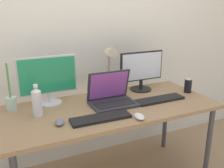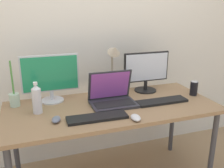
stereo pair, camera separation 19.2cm
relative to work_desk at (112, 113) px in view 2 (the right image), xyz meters
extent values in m
cube|color=silver|center=(0.00, 0.59, 0.62)|extent=(7.00, 0.08, 2.60)
cylinder|color=#424247|center=(0.77, -0.31, -0.32)|extent=(0.04, 0.04, 0.71)
cylinder|color=#424247|center=(-0.77, 0.31, -0.32)|extent=(0.04, 0.04, 0.71)
cylinder|color=#424247|center=(0.77, 0.31, -0.32)|extent=(0.04, 0.04, 0.71)
cube|color=#93704C|center=(0.00, 0.00, 0.05)|extent=(1.66, 0.73, 0.03)
cylinder|color=silver|center=(-0.44, 0.26, 0.07)|extent=(0.19, 0.19, 0.01)
cylinder|color=silver|center=(-0.44, 0.26, 0.11)|extent=(0.03, 0.03, 0.08)
cube|color=silver|center=(-0.44, 0.26, 0.30)|extent=(0.46, 0.02, 0.30)
cube|color=#1E8C59|center=(-0.44, 0.24, 0.30)|extent=(0.44, 0.01, 0.28)
cylinder|color=black|center=(0.41, 0.24, 0.07)|extent=(0.20, 0.20, 0.01)
cylinder|color=black|center=(0.41, 0.24, 0.12)|extent=(0.03, 0.03, 0.08)
cube|color=black|center=(0.41, 0.24, 0.29)|extent=(0.43, 0.02, 0.27)
cube|color=silver|center=(0.41, 0.23, 0.29)|extent=(0.41, 0.01, 0.24)
cube|color=#2D2D33|center=(0.01, 0.01, 0.07)|extent=(0.36, 0.25, 0.02)
cube|color=black|center=(0.01, -0.01, 0.08)|extent=(0.31, 0.14, 0.00)
cube|color=#2D2D33|center=(0.01, 0.10, 0.21)|extent=(0.36, 0.07, 0.25)
cube|color=#A54CB2|center=(0.01, 0.09, 0.20)|extent=(0.32, 0.06, 0.22)
cube|color=black|center=(0.41, -0.07, 0.07)|extent=(0.43, 0.12, 0.02)
cube|color=black|center=(-0.17, -0.19, 0.07)|extent=(0.43, 0.14, 0.02)
ellipsoid|color=slate|center=(-0.45, -0.15, 0.08)|extent=(0.09, 0.11, 0.03)
ellipsoid|color=silver|center=(0.07, -0.30, 0.08)|extent=(0.07, 0.11, 0.03)
cylinder|color=silver|center=(-0.56, 0.05, 0.16)|extent=(0.07, 0.07, 0.19)
cone|color=silver|center=(-0.56, 0.05, 0.27)|extent=(0.06, 0.06, 0.03)
cylinder|color=white|center=(-0.56, 0.05, 0.29)|extent=(0.03, 0.03, 0.02)
cylinder|color=black|center=(0.76, 0.00, 0.12)|extent=(0.07, 0.07, 0.12)
cylinder|color=silver|center=(0.76, 0.00, 0.19)|extent=(0.06, 0.06, 0.00)
cylinder|color=#B2D1B7|center=(-0.73, 0.24, 0.11)|extent=(0.08, 0.08, 0.10)
cylinder|color=#519342|center=(-0.73, 0.24, 0.30)|extent=(0.01, 0.01, 0.26)
cylinder|color=tan|center=(0.08, 0.25, 0.07)|extent=(0.11, 0.11, 0.01)
cylinder|color=tan|center=(0.08, 0.25, 0.26)|extent=(0.02, 0.02, 0.37)
cone|color=tan|center=(0.08, 0.19, 0.47)|extent=(0.11, 0.12, 0.11)
camera|label=1|loc=(-0.77, -1.66, 0.83)|focal=40.00mm
camera|label=2|loc=(-0.59, -1.74, 0.83)|focal=40.00mm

